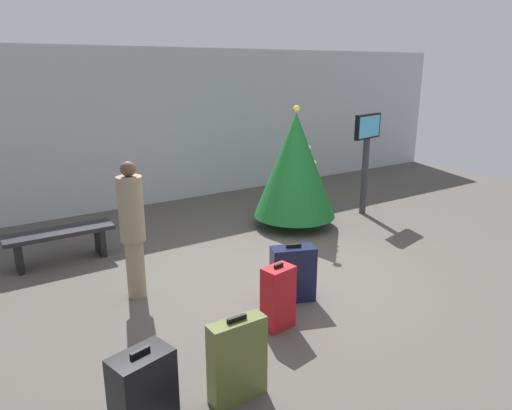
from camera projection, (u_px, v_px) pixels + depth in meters
The scene contains 10 objects.
ground_plane at pixel (281, 277), 6.29m from camera, with size 16.00×16.00×0.00m, color #514C47.
back_wall at pixel (152, 128), 9.37m from camera, with size 16.00×0.20×3.05m, color #B7BCC1.
holiday_tree at pixel (295, 165), 8.00m from camera, with size 1.41×1.41×2.08m.
flight_info_kiosk at pixel (367, 147), 8.67m from camera, with size 0.75×0.25×1.87m.
waiting_bench at pixel (60, 238), 6.67m from camera, with size 1.47×0.44×0.48m.
traveller_0 at pixel (132, 227), 5.52m from camera, with size 0.39×0.39×1.67m.
suitcase_0 at pixel (237, 360), 3.90m from camera, with size 0.49×0.17×0.76m.
suitcase_1 at pixel (144, 399), 3.43m from camera, with size 0.49×0.37×0.78m.
suitcase_2 at pixel (293, 274), 5.58m from camera, with size 0.57×0.40×0.71m.
suitcase_3 at pixel (278, 297), 4.99m from camera, with size 0.36×0.27×0.73m.
Camera 1 is at (-3.46, -4.64, 2.68)m, focal length 33.20 mm.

